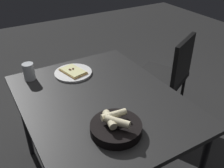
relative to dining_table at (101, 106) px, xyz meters
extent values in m
cube|color=black|center=(0.00, 0.00, 0.05)|extent=(0.94, 1.18, 0.03)
cylinder|color=black|center=(-0.41, -0.53, -0.33)|extent=(0.04, 0.04, 0.72)
cylinder|color=black|center=(0.41, -0.53, -0.33)|extent=(0.04, 0.04, 0.72)
cylinder|color=white|center=(0.02, -0.38, 0.07)|extent=(0.27, 0.27, 0.01)
cube|color=tan|center=(0.02, -0.38, 0.08)|extent=(0.17, 0.22, 0.01)
cube|color=beige|center=(0.02, -0.38, 0.09)|extent=(0.15, 0.20, 0.01)
sphere|color=brown|center=(0.02, -0.40, 0.09)|extent=(0.02, 0.02, 0.02)
sphere|color=brown|center=(0.04, -0.39, 0.09)|extent=(0.02, 0.02, 0.02)
sphere|color=brown|center=(0.04, -0.40, 0.09)|extent=(0.02, 0.02, 0.02)
cylinder|color=black|center=(0.07, 0.31, 0.09)|extent=(0.27, 0.27, 0.05)
cylinder|color=beige|center=(0.10, 0.29, 0.15)|extent=(0.06, 0.13, 0.04)
cylinder|color=beige|center=(0.08, 0.34, 0.15)|extent=(0.11, 0.13, 0.04)
cylinder|color=beige|center=(0.07, 0.27, 0.15)|extent=(0.14, 0.05, 0.04)
cylinder|color=red|center=(0.13, 0.29, 0.08)|extent=(0.06, 0.06, 0.03)
cylinder|color=silver|center=(0.32, -0.47, 0.12)|extent=(0.08, 0.08, 0.12)
cylinder|color=#B8881D|center=(0.32, -0.47, 0.09)|extent=(0.07, 0.07, 0.05)
cube|color=black|center=(-0.86, -0.43, -0.25)|extent=(0.59, 0.59, 0.04)
cube|color=black|center=(-0.95, -0.25, -0.03)|extent=(0.39, 0.22, 0.41)
cylinder|color=black|center=(-0.95, -0.68, -0.48)|extent=(0.03, 0.03, 0.42)
cylinder|color=black|center=(-0.61, -0.51, -0.48)|extent=(0.03, 0.03, 0.42)
cylinder|color=black|center=(-1.12, -0.34, -0.48)|extent=(0.03, 0.03, 0.42)
cylinder|color=black|center=(-0.78, -0.17, -0.48)|extent=(0.03, 0.03, 0.42)
camera|label=1|loc=(0.59, 1.16, 0.97)|focal=40.57mm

